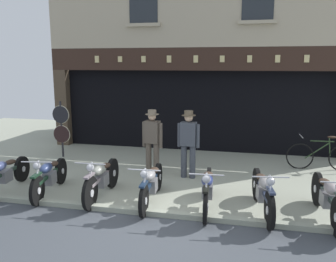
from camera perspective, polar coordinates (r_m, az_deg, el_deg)
The scene contains 14 objects.
ground at distance 5.98m, azimuth -5.20°, elevation -17.75°, with size 21.71×22.00×0.18m.
shop_facade at distance 13.13m, azimuth 5.61°, elevation 5.93°, with size 10.01×4.42×6.26m.
motorcycle_far_left at distance 8.68m, azimuth -24.90°, elevation -6.28°, with size 0.62×2.03×0.91m.
motorcycle_left at distance 8.18m, azimuth -18.58°, elevation -6.83°, with size 0.62×1.93×0.90m.
motorcycle_center_left at distance 7.67m, azimuth -10.63°, elevation -7.47°, with size 0.62×1.99×0.94m.
motorcycle_center at distance 7.31m, azimuth -2.70°, elevation -8.38°, with size 0.62×2.05×0.90m.
motorcycle_center_right at distance 7.05m, azimuth 6.36°, elevation -9.16°, with size 0.62×2.00×0.90m.
motorcycle_right at distance 7.03m, azimuth 15.03°, elevation -9.38°, with size 0.62×2.01×0.93m.
motorcycle_far_right at distance 7.14m, azimuth 24.30°, elevation -9.67°, with size 0.62×2.04×0.93m.
salesman_left at distance 8.96m, azimuth -2.54°, elevation -1.33°, with size 0.55×0.34×1.68m.
shopkeeper_center at distance 8.73m, azimuth 3.31°, elevation -1.60°, with size 0.56×0.35×1.69m.
tyre_sign_pole at distance 11.14m, azimuth -16.80°, elevation 0.92°, with size 0.55×0.06×1.71m.
advert_board_near at distance 11.41m, azimuth 13.77°, elevation 5.45°, with size 0.79×0.03×1.05m.
leaning_bicycle at distance 10.36m, azimuth 23.46°, elevation -3.69°, with size 1.80×0.50×0.95m.
Camera 1 is at (1.68, -5.96, 2.82)m, focal length 37.86 mm.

